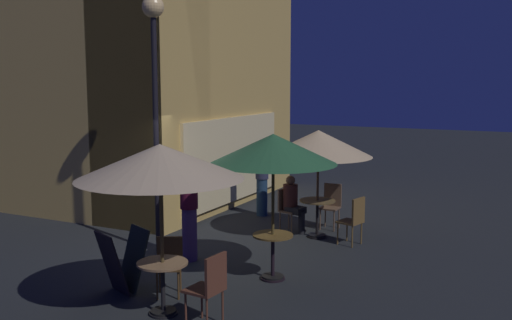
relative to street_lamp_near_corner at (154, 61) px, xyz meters
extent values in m
plane|color=#212427|center=(0.08, -0.52, -3.55)|extent=(60.00, 60.00, 0.00)
cube|color=tan|center=(4.28, 1.53, 1.32)|extent=(6.64, 1.94, 9.75)
cube|color=tan|center=(1.93, 3.77, 1.32)|extent=(1.94, 6.42, 9.75)
cube|color=beige|center=(3.95, 0.52, -2.30)|extent=(4.65, 0.08, 2.10)
cylinder|color=black|center=(0.00, 0.00, -1.35)|extent=(0.10, 0.10, 4.40)
sphere|color=#FCCD85|center=(0.00, 0.00, 0.96)|extent=(0.40, 0.40, 0.40)
cube|color=black|center=(-1.80, -0.84, -3.06)|extent=(0.50, 0.63, 0.96)
cube|color=black|center=(-2.13, -0.69, -3.06)|extent=(0.50, 0.63, 0.96)
cylinder|color=black|center=(2.30, -2.32, -3.54)|extent=(0.40, 0.40, 0.03)
cylinder|color=black|center=(2.30, -2.32, -3.18)|extent=(0.06, 0.06, 0.75)
cylinder|color=brown|center=(2.30, -2.32, -2.79)|extent=(0.73, 0.73, 0.03)
cylinder|color=black|center=(-0.41, -2.56, -3.54)|extent=(0.40, 0.40, 0.03)
cylinder|color=black|center=(-0.41, -2.56, -3.19)|extent=(0.06, 0.06, 0.72)
cylinder|color=brown|center=(-0.41, -2.56, -2.82)|extent=(0.66, 0.66, 0.03)
cylinder|color=black|center=(-2.38, -1.80, -3.54)|extent=(0.40, 0.40, 0.03)
cylinder|color=black|center=(-2.38, -1.80, -3.19)|extent=(0.06, 0.06, 0.72)
cylinder|color=olive|center=(-2.38, -1.80, -2.82)|extent=(0.70, 0.70, 0.03)
cylinder|color=black|center=(2.30, -2.32, -3.52)|extent=(0.36, 0.36, 0.06)
cylinder|color=#4B3422|center=(2.30, -2.32, -2.47)|extent=(0.05, 0.05, 2.17)
cone|color=tan|center=(2.30, -2.32, -1.60)|extent=(2.19, 2.19, 0.53)
cylinder|color=black|center=(-0.41, -2.56, -3.52)|extent=(0.36, 0.36, 0.06)
cylinder|color=#4B3E1D|center=(-0.41, -2.56, -2.39)|extent=(0.05, 0.05, 2.33)
cone|color=#275A34|center=(-0.41, -2.56, -1.41)|extent=(2.04, 2.04, 0.48)
cylinder|color=black|center=(-2.38, -1.80, -3.52)|extent=(0.36, 0.36, 0.06)
cylinder|color=#4A3C1F|center=(-2.38, -1.80, -2.39)|extent=(0.05, 0.05, 2.33)
cone|color=tan|center=(-2.38, -1.80, -1.41)|extent=(2.27, 2.27, 0.47)
cylinder|color=brown|center=(2.58, -1.83, -3.34)|extent=(0.03, 0.03, 0.43)
cylinder|color=brown|center=(2.28, -1.76, -3.34)|extent=(0.03, 0.03, 0.43)
cylinder|color=brown|center=(2.65, -1.53, -3.34)|extent=(0.03, 0.03, 0.43)
cylinder|color=brown|center=(2.35, -1.46, -3.34)|extent=(0.03, 0.03, 0.43)
cube|color=brown|center=(2.46, -1.64, -3.11)|extent=(0.46, 0.46, 0.04)
cube|color=brown|center=(2.51, -1.48, -2.86)|extent=(0.38, 0.13, 0.45)
cylinder|color=brown|center=(1.97, -2.87, -3.33)|extent=(0.03, 0.03, 0.44)
cylinder|color=brown|center=(2.30, -2.96, -3.33)|extent=(0.03, 0.03, 0.44)
cylinder|color=brown|center=(1.89, -3.19, -3.33)|extent=(0.03, 0.03, 0.44)
cylinder|color=brown|center=(2.21, -3.28, -3.33)|extent=(0.03, 0.03, 0.44)
cube|color=brown|center=(2.09, -3.07, -3.10)|extent=(0.51, 0.51, 0.04)
cube|color=brown|center=(2.04, -3.26, -2.84)|extent=(0.41, 0.15, 0.48)
cylinder|color=brown|center=(2.87, -2.49, -3.33)|extent=(0.03, 0.03, 0.45)
cylinder|color=brown|center=(2.88, -2.17, -3.33)|extent=(0.03, 0.03, 0.45)
cylinder|color=brown|center=(3.18, -2.49, -3.33)|extent=(0.03, 0.03, 0.45)
cylinder|color=brown|center=(3.19, -2.18, -3.33)|extent=(0.03, 0.03, 0.45)
cube|color=brown|center=(3.03, -2.33, -3.08)|extent=(0.40, 0.40, 0.04)
cube|color=brown|center=(3.21, -2.33, -2.82)|extent=(0.05, 0.39, 0.49)
cylinder|color=#572E20|center=(-2.61, -2.31, -3.31)|extent=(0.03, 0.03, 0.48)
cylinder|color=#572E20|center=(-2.26, -2.35, -3.31)|extent=(0.03, 0.03, 0.48)
cylinder|color=#572E20|center=(-2.64, -2.66, -3.31)|extent=(0.03, 0.03, 0.48)
cylinder|color=#572E20|center=(-2.30, -2.69, -3.31)|extent=(0.03, 0.03, 0.48)
cube|color=#572E20|center=(-2.45, -2.50, -3.06)|extent=(0.47, 0.47, 0.03)
cube|color=#572E20|center=(-2.47, -2.70, -2.80)|extent=(0.44, 0.08, 0.48)
cylinder|color=#50351A|center=(-1.84, -1.69, -3.34)|extent=(0.03, 0.03, 0.43)
cylinder|color=#50351A|center=(-1.99, -1.41, -3.34)|extent=(0.03, 0.03, 0.43)
cylinder|color=#50351A|center=(-1.57, -1.54, -3.34)|extent=(0.03, 0.03, 0.43)
cylinder|color=#50351A|center=(-1.72, -1.26, -3.34)|extent=(0.03, 0.03, 0.43)
cube|color=#50351A|center=(-1.78, -1.47, -3.10)|extent=(0.53, 0.53, 0.04)
cube|color=#50351A|center=(-1.63, -1.39, -2.88)|extent=(0.22, 0.36, 0.40)
cube|color=black|center=(2.43, -1.78, -3.06)|extent=(0.39, 0.42, 0.14)
cylinder|color=black|center=(2.39, -1.94, -3.31)|extent=(0.14, 0.14, 0.49)
cylinder|color=#47221D|center=(2.46, -1.64, -2.80)|extent=(0.31, 0.31, 0.53)
sphere|color=brown|center=(2.46, -1.64, -2.44)|extent=(0.20, 0.20, 0.20)
cylinder|color=#54366A|center=(-0.17, -0.81, -3.08)|extent=(0.27, 0.27, 0.95)
cylinder|color=#4C1026|center=(-0.17, -0.81, -2.27)|extent=(0.32, 0.32, 0.66)
sphere|color=#966647|center=(-0.17, -0.81, -1.84)|extent=(0.22, 0.22, 0.22)
cylinder|color=navy|center=(3.53, -0.46, -3.11)|extent=(0.26, 0.26, 0.89)
cylinder|color=#282C46|center=(3.53, -0.46, -2.34)|extent=(0.31, 0.31, 0.65)
sphere|color=beige|center=(3.53, -0.46, -1.92)|extent=(0.21, 0.21, 0.21)
camera|label=1|loc=(-8.70, -6.37, -0.31)|focal=40.78mm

